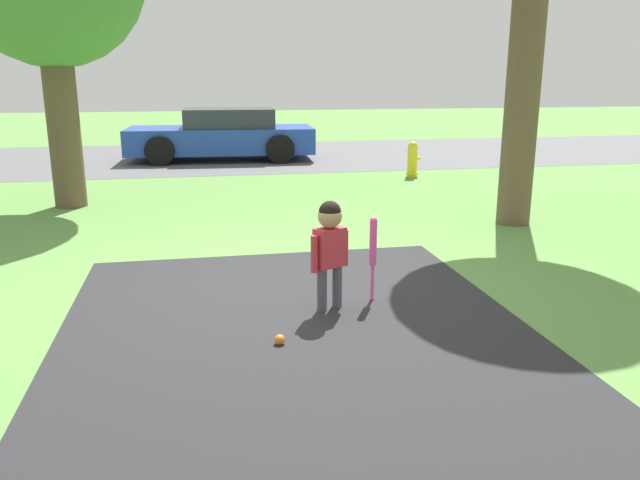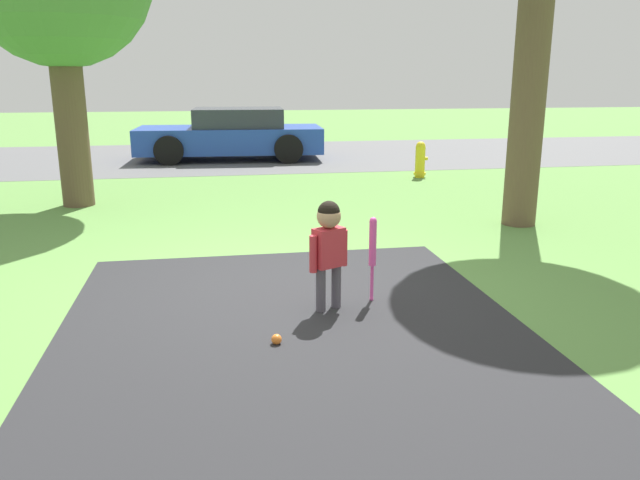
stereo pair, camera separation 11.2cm
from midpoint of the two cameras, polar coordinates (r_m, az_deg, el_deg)
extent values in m
plane|color=#5B8C42|center=(5.72, -3.77, -4.05)|extent=(60.00, 60.00, 0.00)
cube|color=#262628|center=(3.47, 1.87, -17.15)|extent=(3.49, 7.00, 0.01)
cube|color=#59595B|center=(15.05, -7.80, 7.60)|extent=(40.00, 6.00, 0.01)
cylinder|color=#4C4751|center=(5.00, 0.71, -4.58)|extent=(0.08, 0.08, 0.37)
cylinder|color=#4C4751|center=(5.09, 2.12, -4.23)|extent=(0.08, 0.08, 0.37)
cube|color=#BF2D38|center=(4.95, 1.45, -0.67)|extent=(0.28, 0.23, 0.31)
cylinder|color=#BF2D38|center=(4.86, 0.03, -1.29)|extent=(0.06, 0.06, 0.30)
cylinder|color=#BF2D38|center=(5.05, 2.81, -0.72)|extent=(0.06, 0.06, 0.30)
sphere|color=tan|center=(4.88, 1.47, 2.19)|extent=(0.19, 0.19, 0.19)
sphere|color=black|center=(4.88, 1.47, 2.57)|extent=(0.18, 0.18, 0.18)
sphere|color=#E54CA5|center=(5.32, 5.33, -5.36)|extent=(0.03, 0.03, 0.03)
cylinder|color=#E54CA5|center=(5.27, 5.37, -3.93)|extent=(0.03, 0.03, 0.31)
cylinder|color=#E54CA5|center=(5.17, 5.46, -0.28)|extent=(0.06, 0.06, 0.38)
sphere|color=#E54CA5|center=(5.12, 5.51, 1.78)|extent=(0.06, 0.06, 0.06)
sphere|color=orange|center=(4.47, -3.28, -9.05)|extent=(0.08, 0.08, 0.08)
cylinder|color=yellow|center=(11.88, 9.41, 7.06)|extent=(0.18, 0.18, 0.58)
sphere|color=yellow|center=(11.84, 9.47, 8.46)|extent=(0.17, 0.17, 0.17)
cylinder|color=yellow|center=(11.91, 9.36, 6.01)|extent=(0.23, 0.23, 0.05)
cylinder|color=yellow|center=(11.90, 9.88, 7.34)|extent=(0.08, 0.06, 0.06)
cube|color=#2347AD|center=(14.45, -8.01, 9.09)|extent=(4.19, 1.91, 0.56)
cube|color=#2D333D|center=(14.41, -7.25, 11.04)|extent=(2.05, 1.59, 0.42)
cylinder|color=black|center=(13.71, -13.43, 7.96)|extent=(0.64, 0.22, 0.63)
cylinder|color=black|center=(15.38, -12.73, 8.70)|extent=(0.64, 0.22, 0.63)
cylinder|color=black|center=(13.65, -2.66, 8.31)|extent=(0.64, 0.22, 0.63)
cylinder|color=black|center=(15.33, -3.11, 9.01)|extent=(0.64, 0.22, 0.63)
cylinder|color=brown|center=(8.22, 19.10, 14.49)|extent=(0.42, 0.42, 3.83)
cylinder|color=brown|center=(9.68, -21.51, 10.32)|extent=(0.44, 0.44, 2.52)
camera|label=1|loc=(0.06, -89.40, 0.16)|focal=35.00mm
camera|label=2|loc=(0.06, 90.60, -0.16)|focal=35.00mm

